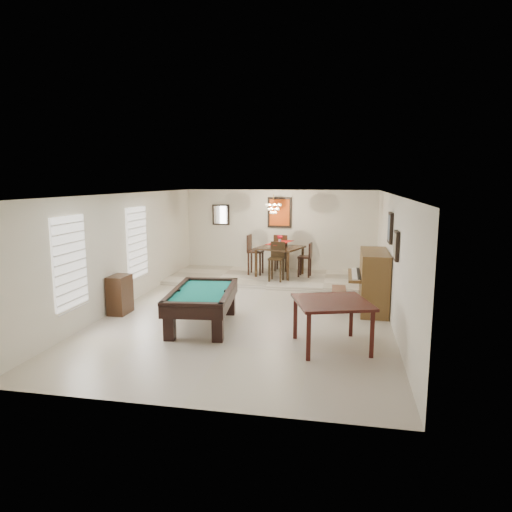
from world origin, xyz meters
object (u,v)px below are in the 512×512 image
(chandelier, at_px, (273,205))
(dining_table, at_px, (280,259))
(dining_chair_west, at_px, (256,255))
(pool_table, at_px, (202,309))
(dining_chair_north, at_px, (282,253))
(piano_bench, at_px, (339,298))
(upright_piano, at_px, (366,281))
(square_table, at_px, (332,324))
(dining_chair_east, at_px, (305,260))
(flower_vase, at_px, (280,239))
(apothecary_chest, at_px, (120,295))
(dining_chair_south, at_px, (276,262))

(chandelier, bearing_deg, dining_table, 47.87)
(dining_table, bearing_deg, dining_chair_west, 176.80)
(chandelier, bearing_deg, pool_table, -99.37)
(dining_table, relative_size, dining_chair_north, 1.03)
(piano_bench, bearing_deg, upright_piano, -1.59)
(square_table, height_order, dining_chair_east, dining_chair_east)
(chandelier, bearing_deg, upright_piano, -45.89)
(piano_bench, distance_m, flower_vase, 3.43)
(apothecary_chest, bearing_deg, dining_table, 54.45)
(dining_chair_south, xyz_separation_m, dining_chair_east, (0.72, 0.74, -0.04))
(upright_piano, bearing_deg, piano_bench, 178.41)
(pool_table, height_order, square_table, square_table)
(dining_chair_east, bearing_deg, dining_chair_south, -38.85)
(apothecary_chest, bearing_deg, square_table, -14.70)
(square_table, bearing_deg, upright_piano, 74.77)
(pool_table, bearing_deg, apothecary_chest, 159.72)
(dining_chair_west, bearing_deg, dining_chair_south, -134.14)
(dining_table, bearing_deg, upright_piano, -49.78)
(flower_vase, bearing_deg, chandelier, -132.13)
(dining_chair_west, bearing_deg, flower_vase, -90.46)
(upright_piano, xyz_separation_m, dining_chair_north, (-2.41, 3.52, 0.02))
(upright_piano, bearing_deg, flower_vase, 130.22)
(upright_piano, height_order, dining_chair_west, upright_piano)
(dining_table, bearing_deg, square_table, -72.61)
(pool_table, height_order, upright_piano, upright_piano)
(dining_chair_south, height_order, dining_chair_east, dining_chair_south)
(pool_table, distance_m, chandelier, 4.86)
(piano_bench, xyz_separation_m, chandelier, (-1.93, 2.59, 1.97))
(upright_piano, xyz_separation_m, dining_chair_east, (-1.63, 2.79, -0.05))
(dining_table, distance_m, dining_chair_north, 0.74)
(pool_table, relative_size, dining_table, 1.82)
(dining_table, relative_size, dining_chair_west, 0.99)
(apothecary_chest, bearing_deg, piano_bench, 15.96)
(upright_piano, relative_size, chandelier, 2.68)
(square_table, relative_size, dining_table, 1.04)
(pool_table, bearing_deg, chandelier, 74.12)
(square_table, bearing_deg, apothecary_chest, 165.30)
(upright_piano, bearing_deg, dining_chair_east, 120.31)
(dining_table, distance_m, flower_vase, 0.60)
(piano_bench, xyz_separation_m, flower_vase, (-1.76, 2.78, 0.98))
(flower_vase, xyz_separation_m, dining_chair_south, (0.01, -0.75, -0.55))
(square_table, distance_m, apothecary_chest, 4.77)
(dining_chair_west, xyz_separation_m, chandelier, (0.56, -0.23, 1.49))
(square_table, distance_m, dining_chair_west, 5.89)
(upright_piano, xyz_separation_m, piano_bench, (-0.60, 0.02, -0.44))
(dining_table, bearing_deg, piano_bench, -57.63)
(apothecary_chest, xyz_separation_m, dining_table, (2.95, 4.12, 0.18))
(square_table, relative_size, dining_chair_east, 1.23)
(piano_bench, xyz_separation_m, dining_chair_north, (-1.80, 3.51, 0.46))
(flower_vase, bearing_deg, dining_chair_east, -0.59)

